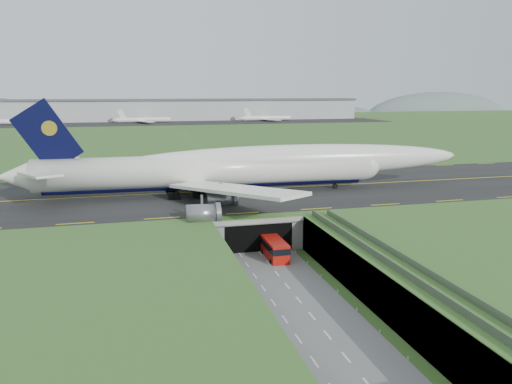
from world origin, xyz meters
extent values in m
plane|color=#355B24|center=(0.00, 0.00, 0.00)|extent=(900.00, 900.00, 0.00)
cube|color=gray|center=(0.00, 0.00, 3.00)|extent=(800.00, 800.00, 6.00)
cube|color=slate|center=(0.00, -7.50, 0.10)|extent=(12.00, 75.00, 0.20)
cube|color=black|center=(0.00, 33.00, 6.09)|extent=(800.00, 44.00, 0.18)
cube|color=gray|center=(0.00, 19.00, 5.50)|extent=(16.00, 22.00, 1.00)
cube|color=gray|center=(-7.00, 19.00, 3.00)|extent=(2.00, 22.00, 6.00)
cube|color=gray|center=(7.00, 19.00, 3.00)|extent=(2.00, 22.00, 6.00)
cube|color=black|center=(0.00, 14.00, 2.50)|extent=(12.00, 12.00, 5.00)
cube|color=#A8A8A3|center=(0.00, 7.95, 5.60)|extent=(17.00, 0.50, 0.80)
cube|color=#A8A8A3|center=(11.00, -18.50, 5.80)|extent=(3.00, 53.00, 0.50)
cube|color=gray|center=(9.60, -18.50, 6.55)|extent=(0.06, 53.00, 1.00)
cube|color=gray|center=(12.40, -18.50, 6.55)|extent=(0.06, 53.00, 1.00)
cylinder|color=#A8A8A3|center=(11.00, -28.00, 2.80)|extent=(0.90, 0.90, 5.60)
cylinder|color=#A8A8A3|center=(11.00, -16.00, 2.80)|extent=(0.90, 0.90, 5.60)
cylinder|color=#A8A8A3|center=(11.00, -4.00, 2.80)|extent=(0.90, 0.90, 5.60)
cylinder|color=white|center=(-4.80, 29.77, 11.28)|extent=(69.48, 8.57, 6.52)
sphere|color=white|center=(29.84, 28.74, 11.28)|extent=(6.58, 6.58, 6.39)
cone|color=white|center=(-42.50, 30.89, 11.28)|extent=(7.32, 6.41, 6.20)
ellipsoid|color=white|center=(13.90, 29.22, 12.74)|extent=(76.62, 8.26, 6.85)
ellipsoid|color=black|center=(28.82, 28.77, 12.09)|extent=(4.65, 2.99, 2.28)
cylinder|color=black|center=(-4.80, 29.77, 8.73)|extent=(65.90, 4.69, 2.74)
cube|color=white|center=(-2.28, 46.01, 10.26)|extent=(22.12, 29.74, 2.74)
cube|color=white|center=(-36.16, 38.35, 12.81)|extent=(9.54, 12.02, 1.04)
cube|color=white|center=(-3.25, 13.41, 10.26)|extent=(20.77, 30.28, 2.74)
cube|color=white|center=(-36.62, 23.06, 12.81)|extent=(9.08, 12.09, 1.04)
cube|color=black|center=(-35.88, 30.69, 18.92)|extent=(12.98, 1.00, 14.42)
cylinder|color=gold|center=(-35.37, 30.67, 20.45)|extent=(2.87, 0.80, 2.85)
cylinder|color=slate|center=(-3.78, 39.43, 7.10)|extent=(5.40, 3.52, 3.36)
cylinder|color=slate|center=(-8.28, 50.27, 7.10)|extent=(5.40, 3.52, 3.36)
cylinder|color=slate|center=(-4.35, 20.07, 7.10)|extent=(5.40, 3.52, 3.36)
cylinder|color=slate|center=(-9.48, 9.51, 7.10)|extent=(5.40, 3.52, 3.36)
cylinder|color=black|center=(22.91, 28.95, 6.74)|extent=(1.14, 0.54, 1.12)
cube|color=black|center=(-9.39, 29.91, 6.89)|extent=(6.32, 7.31, 1.43)
cube|color=#B2140B|center=(1.74, 4.09, 1.74)|extent=(2.88, 7.71, 3.08)
cube|color=black|center=(1.74, 4.09, 2.36)|extent=(2.95, 7.81, 1.03)
cube|color=black|center=(1.74, 4.09, 0.46)|extent=(2.68, 7.19, 0.51)
cylinder|color=black|center=(0.40, 1.52, 0.57)|extent=(0.36, 0.93, 0.92)
cylinder|color=black|center=(0.40, 6.66, 0.57)|extent=(0.36, 0.93, 0.92)
cylinder|color=black|center=(3.07, 1.52, 0.57)|extent=(0.36, 0.93, 0.92)
cylinder|color=black|center=(3.07, 6.66, 0.57)|extent=(0.36, 0.93, 0.92)
cube|color=#B2B2B2|center=(0.00, 300.00, 13.50)|extent=(300.00, 22.00, 15.00)
cube|color=#4C4C51|center=(0.00, 300.00, 21.00)|extent=(302.00, 24.00, 1.20)
cube|color=black|center=(0.00, 270.00, 6.14)|extent=(320.00, 50.00, 0.08)
cylinder|color=white|center=(-10.76, 275.00, 8.18)|extent=(34.00, 3.20, 3.20)
cylinder|color=white|center=(75.11, 275.00, 8.18)|extent=(34.00, 3.20, 3.20)
ellipsoid|color=slate|center=(120.00, 430.00, -4.00)|extent=(260.00, 91.00, 44.00)
ellipsoid|color=slate|center=(320.00, 430.00, -4.00)|extent=(180.00, 63.00, 60.00)
camera|label=1|loc=(-20.78, -71.62, 27.45)|focal=35.00mm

